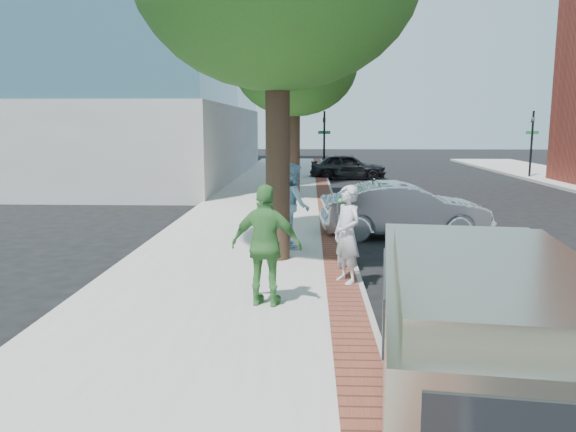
{
  "coord_description": "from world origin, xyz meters",
  "views": [
    {
      "loc": [
        0.09,
        -10.13,
        3.07
      ],
      "look_at": [
        -0.35,
        1.26,
        1.2
      ],
      "focal_mm": 35.0,
      "sensor_mm": 36.0,
      "label": 1
    }
  ],
  "objects_px": {
    "person_officer": "(293,205)",
    "person_green": "(266,246)",
    "parking_meter": "(340,219)",
    "person_gray": "(347,234)",
    "sedan_silver": "(404,210)",
    "bg_car": "(348,166)",
    "van": "(480,330)"
  },
  "relations": [
    {
      "from": "person_green",
      "to": "person_officer",
      "type": "bearing_deg",
      "value": -83.08
    },
    {
      "from": "bg_car",
      "to": "sedan_silver",
      "type": "bearing_deg",
      "value": -174.42
    },
    {
      "from": "person_officer",
      "to": "person_green",
      "type": "xyz_separation_m",
      "value": [
        -0.29,
        -4.53,
        -0.01
      ]
    },
    {
      "from": "parking_meter",
      "to": "van",
      "type": "relative_size",
      "value": 0.28
    },
    {
      "from": "bg_car",
      "to": "van",
      "type": "relative_size",
      "value": 0.82
    },
    {
      "from": "parking_meter",
      "to": "person_gray",
      "type": "relative_size",
      "value": 0.81
    },
    {
      "from": "parking_meter",
      "to": "bg_car",
      "type": "relative_size",
      "value": 0.35
    },
    {
      "from": "person_green",
      "to": "parking_meter",
      "type": "bearing_deg",
      "value": -109.17
    },
    {
      "from": "person_gray",
      "to": "person_green",
      "type": "xyz_separation_m",
      "value": [
        -1.39,
        -1.37,
        0.08
      ]
    },
    {
      "from": "person_officer",
      "to": "van",
      "type": "height_order",
      "value": "person_officer"
    },
    {
      "from": "sedan_silver",
      "to": "parking_meter",
      "type": "bearing_deg",
      "value": 151.2
    },
    {
      "from": "van",
      "to": "bg_car",
      "type": "bearing_deg",
      "value": 96.57
    },
    {
      "from": "person_green",
      "to": "van",
      "type": "relative_size",
      "value": 0.38
    },
    {
      "from": "person_officer",
      "to": "person_green",
      "type": "distance_m",
      "value": 4.54
    },
    {
      "from": "sedan_silver",
      "to": "van",
      "type": "relative_size",
      "value": 0.87
    },
    {
      "from": "parking_meter",
      "to": "van",
      "type": "height_order",
      "value": "van"
    },
    {
      "from": "parking_meter",
      "to": "van",
      "type": "xyz_separation_m",
      "value": [
        1.12,
        -5.59,
        -0.19
      ]
    },
    {
      "from": "person_green",
      "to": "bg_car",
      "type": "relative_size",
      "value": 0.47
    },
    {
      "from": "person_gray",
      "to": "van",
      "type": "bearing_deg",
      "value": -18.09
    },
    {
      "from": "person_officer",
      "to": "bg_car",
      "type": "xyz_separation_m",
      "value": [
        2.55,
        18.23,
        -0.43
      ]
    },
    {
      "from": "sedan_silver",
      "to": "bg_car",
      "type": "xyz_separation_m",
      "value": [
        -0.45,
        16.29,
        -0.03
      ]
    },
    {
      "from": "person_green",
      "to": "van",
      "type": "xyz_separation_m",
      "value": [
        2.42,
        -3.31,
        -0.13
      ]
    },
    {
      "from": "person_officer",
      "to": "sedan_silver",
      "type": "bearing_deg",
      "value": -70.43
    },
    {
      "from": "parking_meter",
      "to": "sedan_silver",
      "type": "height_order",
      "value": "parking_meter"
    },
    {
      "from": "bg_car",
      "to": "van",
      "type": "height_order",
      "value": "van"
    },
    {
      "from": "parking_meter",
      "to": "van",
      "type": "distance_m",
      "value": 5.7
    },
    {
      "from": "sedan_silver",
      "to": "van",
      "type": "distance_m",
      "value": 9.83
    },
    {
      "from": "person_officer",
      "to": "parking_meter",
      "type": "bearing_deg",
      "value": -169.17
    },
    {
      "from": "parking_meter",
      "to": "bg_car",
      "type": "bearing_deg",
      "value": 85.69
    },
    {
      "from": "person_officer",
      "to": "sedan_silver",
      "type": "xyz_separation_m",
      "value": [
        3.0,
        1.94,
        -0.4
      ]
    },
    {
      "from": "bg_car",
      "to": "person_officer",
      "type": "bearing_deg",
      "value": 176.04
    },
    {
      "from": "person_gray",
      "to": "bg_car",
      "type": "height_order",
      "value": "person_gray"
    }
  ]
}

